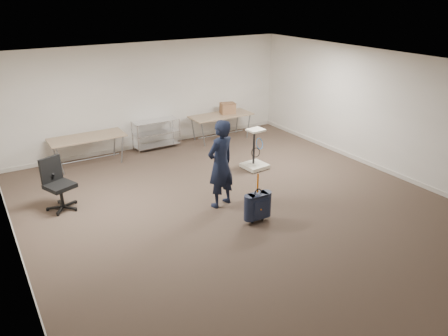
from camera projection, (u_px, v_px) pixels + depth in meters
ground at (241, 210)px, 8.66m from camera, size 9.00×9.00×0.00m
room_shell at (207, 183)px, 9.73m from camera, size 8.00×9.00×9.00m
folding_table_left at (87, 139)px, 10.61m from camera, size 1.80×0.75×0.73m
folding_table_right at (221, 117)px, 12.43m from camera, size 1.80×0.75×0.73m
wire_shelf at (156, 133)px, 11.81m from camera, size 1.22×0.47×0.80m
person at (221, 164)px, 8.52m from camera, size 0.74×0.59×1.79m
suitcase at (258, 206)px, 8.09m from camera, size 0.37×0.22×0.98m
office_chair at (60, 194)px, 8.61m from camera, size 0.64×0.65×1.05m
equipment_cart at (255, 158)px, 10.55m from camera, size 0.58×0.58×1.00m
cardboard_box at (228, 108)px, 12.49m from camera, size 0.46×0.39×0.30m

